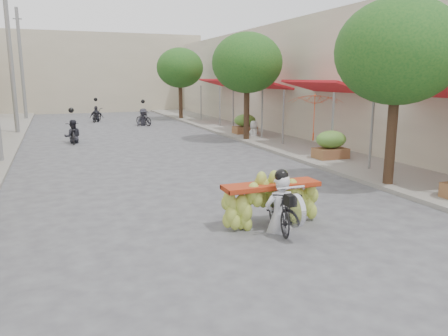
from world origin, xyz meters
TOP-DOWN VIEW (x-y plane):
  - ground at (0.00, 0.00)m, footprint 120.00×120.00m
  - sidewalk_right at (7.00, 15.00)m, footprint 4.00×60.00m
  - shophouse_row_right at (11.99, 14.00)m, footprint 9.77×40.00m
  - far_building at (0.00, 38.00)m, footprint 20.00×6.00m
  - utility_pole_far at (-5.40, 21.00)m, footprint 0.60×0.24m
  - utility_pole_back at (-5.40, 30.00)m, footprint 0.60×0.24m
  - street_tree_near at (5.40, 4.00)m, footprint 3.40×3.40m
  - street_tree_mid at (5.40, 14.00)m, footprint 3.40×3.40m
  - street_tree_far at (5.40, 26.00)m, footprint 3.40×3.40m
  - produce_crate_mid at (6.20, 8.00)m, footprint 1.20×0.88m
  - produce_crate_far at (6.20, 16.00)m, footprint 1.20×0.88m
  - banana_motorbike at (0.74, 2.06)m, footprint 2.20×1.80m
  - market_umbrella at (6.02, 8.90)m, footprint 2.46×2.46m
  - pedestrian at (6.29, 15.02)m, footprint 0.87×0.84m
  - bg_motorbike_a at (-2.67, 16.43)m, footprint 0.80×1.64m
  - bg_motorbike_b at (1.99, 22.87)m, footprint 1.19×1.59m
  - bg_motorbike_c at (-0.64, 26.60)m, footprint 1.21×1.79m

SIDE VIEW (x-z plane):
  - ground at x=0.00m, z-range 0.00..0.00m
  - sidewalk_right at x=7.00m, z-range 0.00..0.12m
  - produce_crate_mid at x=6.20m, z-range 0.13..1.29m
  - produce_crate_far at x=6.20m, z-range 0.13..1.29m
  - bg_motorbike_a at x=-2.67m, z-range -0.23..1.72m
  - banana_motorbike at x=0.74m, z-range -0.37..1.85m
  - bg_motorbike_c at x=-0.64m, z-range -0.19..1.76m
  - bg_motorbike_b at x=1.99m, z-range -0.11..1.84m
  - pedestrian at x=6.29m, z-range 0.12..1.66m
  - market_umbrella at x=6.02m, z-range 1.60..3.48m
  - shophouse_row_right at x=11.99m, z-range 0.00..6.00m
  - far_building at x=0.00m, z-range 0.00..7.00m
  - street_tree_near at x=5.40m, z-range 1.16..6.41m
  - street_tree_mid at x=5.40m, z-range 1.16..6.41m
  - street_tree_far at x=5.40m, z-range 1.16..6.41m
  - utility_pole_far at x=-5.40m, z-range 0.03..8.03m
  - utility_pole_back at x=-5.40m, z-range 0.03..8.03m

